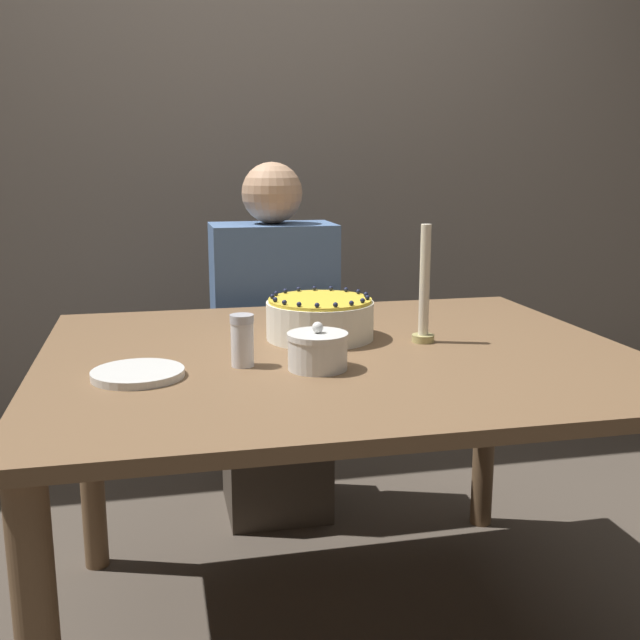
# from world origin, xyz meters

# --- Properties ---
(ground_plane) EXTENTS (12.00, 12.00, 0.00)m
(ground_plane) POSITION_xyz_m (0.00, 0.00, 0.00)
(ground_plane) COLOR #4C4238
(wall_behind) EXTENTS (8.00, 0.05, 2.60)m
(wall_behind) POSITION_xyz_m (0.00, 1.40, 1.30)
(wall_behind) COLOR slate
(wall_behind) RESTS_ON ground_plane
(dining_table) EXTENTS (1.36, 1.13, 0.76)m
(dining_table) POSITION_xyz_m (0.00, 0.00, 0.66)
(dining_table) COLOR brown
(dining_table) RESTS_ON ground_plane
(cake) EXTENTS (0.27, 0.27, 0.11)m
(cake) POSITION_xyz_m (-0.02, 0.13, 0.81)
(cake) COLOR white
(cake) RESTS_ON dining_table
(sugar_bowl) EXTENTS (0.13, 0.13, 0.10)m
(sugar_bowl) POSITION_xyz_m (-0.08, -0.15, 0.80)
(sugar_bowl) COLOR silver
(sugar_bowl) RESTS_ON dining_table
(sugar_shaker) EXTENTS (0.05, 0.05, 0.11)m
(sugar_shaker) POSITION_xyz_m (-0.24, -0.09, 0.82)
(sugar_shaker) COLOR white
(sugar_shaker) RESTS_ON dining_table
(plate_stack) EXTENTS (0.19, 0.19, 0.02)m
(plate_stack) POSITION_xyz_m (-0.45, -0.13, 0.77)
(plate_stack) COLOR silver
(plate_stack) RESTS_ON dining_table
(candle) EXTENTS (0.05, 0.05, 0.29)m
(candle) POSITION_xyz_m (0.22, 0.03, 0.88)
(candle) COLOR tan
(candle) RESTS_ON dining_table
(person_man_blue_shirt) EXTENTS (0.40, 0.34, 1.19)m
(person_man_blue_shirt) POSITION_xyz_m (-0.03, 0.77, 0.52)
(person_man_blue_shirt) COLOR #473D33
(person_man_blue_shirt) RESTS_ON ground_plane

